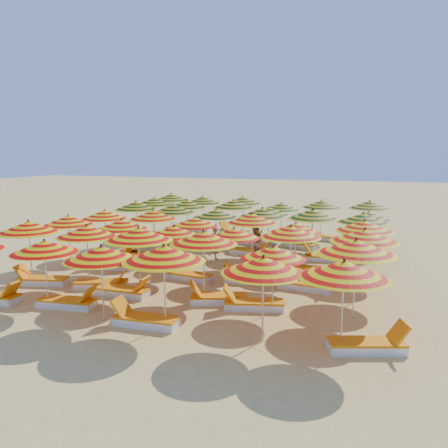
% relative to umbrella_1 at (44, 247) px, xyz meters
% --- Properties ---
extents(ground, '(120.00, 120.00, 0.00)m').
position_rel_umbrella_1_xyz_m(ground, '(3.09, 6.27, -1.79)').
color(ground, '#EDC669').
rests_on(ground, ground).
extents(umbrella_1, '(2.07, 2.07, 2.04)m').
position_rel_umbrella_1_xyz_m(umbrella_1, '(0.00, 0.00, 0.00)').
color(umbrella_1, silver).
rests_on(umbrella_1, ground).
extents(umbrella_2, '(2.39, 2.39, 2.09)m').
position_rel_umbrella_1_xyz_m(umbrella_2, '(2.17, -0.35, 0.05)').
color(umbrella_2, silver).
rests_on(umbrella_2, ground).
extents(umbrella_3, '(2.67, 2.67, 2.23)m').
position_rel_umbrella_1_xyz_m(umbrella_3, '(3.99, -0.31, 0.17)').
color(umbrella_3, silver).
rests_on(umbrella_3, ground).
extents(umbrella_4, '(2.49, 2.49, 2.13)m').
position_rel_umbrella_1_xyz_m(umbrella_4, '(6.53, -0.24, 0.08)').
color(umbrella_4, silver).
rests_on(umbrella_4, ground).
extents(umbrella_5, '(2.17, 2.17, 2.17)m').
position_rel_umbrella_1_xyz_m(umbrella_5, '(8.34, -0.17, 0.12)').
color(umbrella_5, silver).
rests_on(umbrella_5, ground).
extents(umbrella_6, '(2.55, 2.55, 2.22)m').
position_rel_umbrella_1_xyz_m(umbrella_6, '(-2.29, 1.84, 0.16)').
color(umbrella_6, silver).
rests_on(umbrella_6, ground).
extents(umbrella_7, '(2.14, 2.14, 2.14)m').
position_rel_umbrella_1_xyz_m(umbrella_7, '(-0.14, 2.14, 0.09)').
color(umbrella_7, silver).
rests_on(umbrella_7, ground).
extents(umbrella_8, '(2.42, 2.42, 2.25)m').
position_rel_umbrella_1_xyz_m(umbrella_8, '(2.06, 1.75, 0.19)').
color(umbrella_8, silver).
rests_on(umbrella_8, ground).
extents(umbrella_9, '(2.67, 2.67, 2.19)m').
position_rel_umbrella_1_xyz_m(umbrella_9, '(4.07, 2.13, 0.14)').
color(umbrella_9, silver).
rests_on(umbrella_9, ground).
extents(umbrella_10, '(2.32, 2.32, 1.95)m').
position_rel_umbrella_1_xyz_m(umbrella_10, '(6.30, 1.76, -0.07)').
color(umbrella_10, silver).
rests_on(umbrella_10, ground).
extents(umbrella_11, '(2.17, 2.17, 2.26)m').
position_rel_umbrella_1_xyz_m(umbrella_11, '(8.49, 1.97, 0.20)').
color(umbrella_11, silver).
rests_on(umbrella_11, ground).
extents(umbrella_12, '(2.43, 2.43, 2.10)m').
position_rel_umbrella_1_xyz_m(umbrella_12, '(-2.49, 4.13, 0.06)').
color(umbrella_12, silver).
rests_on(umbrella_12, ground).
extents(umbrella_13, '(2.03, 2.03, 2.07)m').
position_rel_umbrella_1_xyz_m(umbrella_13, '(-0.06, 4.14, 0.03)').
color(umbrella_13, silver).
rests_on(umbrella_13, ground).
extents(umbrella_14, '(2.31, 2.31, 1.97)m').
position_rel_umbrella_1_xyz_m(umbrella_14, '(2.20, 3.93, -0.06)').
color(umbrella_14, silver).
rests_on(umbrella_14, ground).
extents(umbrella_15, '(2.06, 2.06, 1.96)m').
position_rel_umbrella_1_xyz_m(umbrella_15, '(4.34, 4.27, -0.07)').
color(umbrella_15, silver).
rests_on(umbrella_15, ground).
extents(umbrella_16, '(2.59, 2.59, 2.14)m').
position_rel_umbrella_1_xyz_m(umbrella_16, '(6.30, 4.31, 0.09)').
color(umbrella_16, silver).
rests_on(umbrella_16, ground).
extents(umbrella_17, '(2.56, 2.56, 2.23)m').
position_rel_umbrella_1_xyz_m(umbrella_17, '(8.64, 3.93, 0.17)').
color(umbrella_17, silver).
rests_on(umbrella_17, ground).
extents(umbrella_18, '(2.40, 2.40, 2.09)m').
position_rel_umbrella_1_xyz_m(umbrella_18, '(-2.15, 6.07, 0.05)').
color(umbrella_18, silver).
rests_on(umbrella_18, ground).
extents(umbrella_19, '(2.15, 2.15, 2.16)m').
position_rel_umbrella_1_xyz_m(umbrella_19, '(0.06, 6.34, 0.11)').
color(umbrella_19, silver).
rests_on(umbrella_19, ground).
extents(umbrella_20, '(2.35, 2.35, 1.99)m').
position_rel_umbrella_1_xyz_m(umbrella_20, '(2.10, 6.08, -0.05)').
color(umbrella_20, silver).
rests_on(umbrella_20, ground).
extents(umbrella_21, '(2.64, 2.64, 2.20)m').
position_rel_umbrella_1_xyz_m(umbrella_21, '(4.37, 6.45, 0.14)').
color(umbrella_21, silver).
rests_on(umbrella_21, ground).
extents(umbrella_22, '(1.90, 1.90, 1.96)m').
position_rel_umbrella_1_xyz_m(umbrella_22, '(6.15, 6.12, -0.07)').
color(umbrella_22, silver).
rests_on(umbrella_22, ground).
extents(umbrella_23, '(2.40, 2.40, 2.18)m').
position_rel_umbrella_1_xyz_m(umbrella_23, '(8.58, 6.13, 0.13)').
color(umbrella_23, silver).
rests_on(umbrella_23, ground).
extents(umbrella_24, '(2.58, 2.58, 2.22)m').
position_rel_umbrella_1_xyz_m(umbrella_24, '(-2.12, 8.63, 0.16)').
color(umbrella_24, silver).
rests_on(umbrella_24, ground).
extents(umbrella_25, '(2.07, 2.07, 2.18)m').
position_rel_umbrella_1_xyz_m(umbrella_25, '(0.00, 8.43, 0.13)').
color(umbrella_25, silver).
rests_on(umbrella_25, ground).
extents(umbrella_26, '(2.00, 2.00, 2.01)m').
position_rel_umbrella_1_xyz_m(umbrella_26, '(2.07, 8.56, -0.02)').
color(umbrella_26, silver).
rests_on(umbrella_26, ground).
extents(umbrella_27, '(2.67, 2.67, 2.17)m').
position_rel_umbrella_1_xyz_m(umbrella_27, '(4.25, 8.51, 0.12)').
color(umbrella_27, silver).
rests_on(umbrella_27, ground).
extents(umbrella_28, '(2.32, 2.32, 2.23)m').
position_rel_umbrella_1_xyz_m(umbrella_28, '(6.48, 8.26, 0.17)').
color(umbrella_28, silver).
rests_on(umbrella_28, ground).
extents(umbrella_29, '(2.20, 2.20, 2.15)m').
position_rel_umbrella_1_xyz_m(umbrella_29, '(8.46, 8.33, 0.10)').
color(umbrella_29, silver).
rests_on(umbrella_29, ground).
extents(umbrella_30, '(2.71, 2.71, 2.22)m').
position_rel_umbrella_1_xyz_m(umbrella_30, '(-2.17, 10.58, 0.16)').
color(umbrella_30, silver).
rests_on(umbrella_30, ground).
extents(umbrella_31, '(2.51, 2.51, 2.18)m').
position_rel_umbrella_1_xyz_m(umbrella_31, '(-0.19, 10.38, 0.13)').
color(umbrella_31, silver).
rests_on(umbrella_31, ground).
extents(umbrella_32, '(2.57, 2.57, 2.23)m').
position_rel_umbrella_1_xyz_m(umbrella_32, '(2.19, 10.79, 0.17)').
color(umbrella_32, silver).
rests_on(umbrella_32, ground).
extents(umbrella_33, '(2.22, 2.22, 1.97)m').
position_rel_umbrella_1_xyz_m(umbrella_33, '(4.06, 10.53, -0.06)').
color(umbrella_33, silver).
rests_on(umbrella_33, ground).
extents(umbrella_34, '(2.02, 2.02, 1.96)m').
position_rel_umbrella_1_xyz_m(umbrella_34, '(6.13, 10.48, -0.06)').
color(umbrella_34, silver).
rests_on(umbrella_34, ground).
extents(umbrella_35, '(1.87, 1.87, 1.95)m').
position_rel_umbrella_1_xyz_m(umbrella_35, '(8.64, 10.57, -0.08)').
color(umbrella_35, silver).
rests_on(umbrella_35, ground).
extents(umbrella_36, '(2.81, 2.81, 2.25)m').
position_rel_umbrella_1_xyz_m(umbrella_36, '(-2.27, 12.79, 0.18)').
color(umbrella_36, silver).
rests_on(umbrella_36, ground).
extents(umbrella_37, '(2.59, 2.59, 2.15)m').
position_rel_umbrella_1_xyz_m(umbrella_37, '(-0.28, 12.74, 0.10)').
color(umbrella_37, silver).
rests_on(umbrella_37, ground).
extents(umbrella_38, '(2.65, 2.65, 2.20)m').
position_rel_umbrella_1_xyz_m(umbrella_38, '(2.04, 12.84, 0.14)').
color(umbrella_38, silver).
rests_on(umbrella_38, ground).
extents(umbrella_39, '(2.23, 2.23, 1.96)m').
position_rel_umbrella_1_xyz_m(umbrella_39, '(4.23, 12.57, -0.07)').
color(umbrella_39, silver).
rests_on(umbrella_39, ground).
extents(umbrella_40, '(2.24, 2.24, 2.14)m').
position_rel_umbrella_1_xyz_m(umbrella_40, '(6.27, 12.89, 0.09)').
color(umbrella_40, silver).
rests_on(umbrella_40, ground).
extents(umbrella_41, '(2.46, 2.46, 2.21)m').
position_rel_umbrella_1_xyz_m(umbrella_41, '(8.62, 12.88, 0.15)').
color(umbrella_41, silver).
rests_on(umbrella_41, ground).
extents(lounger_1, '(1.79, 0.79, 0.69)m').
position_rel_umbrella_1_xyz_m(lounger_1, '(0.60, 0.14, -1.64)').
color(lounger_1, white).
rests_on(lounger_1, ground).
extents(lounger_2, '(1.76, 0.67, 0.69)m').
position_rel_umbrella_1_xyz_m(lounger_2, '(3.39, -0.34, -1.64)').
color(lounger_2, white).
rests_on(lounger_2, ground).
extents(lounger_3, '(1.83, 1.12, 0.69)m').
position_rel_umbrella_1_xyz_m(lounger_3, '(8.93, 0.02, -1.64)').
color(lounger_3, white).
rests_on(lounger_3, ground).
extents(lounger_4, '(1.82, 1.00, 0.69)m').
position_rel_umbrella_1_xyz_m(lounger_4, '(-1.79, 1.70, -1.64)').
color(lounger_4, white).
rests_on(lounger_4, ground).
extents(lounger_5, '(1.82, 1.18, 0.69)m').
position_rel_umbrella_1_xyz_m(lounger_5, '(0.45, 2.07, -1.64)').
color(lounger_5, white).
rests_on(lounger_5, ground).
extents(lounger_6, '(1.74, 0.60, 0.69)m').
position_rel_umbrella_1_xyz_m(lounger_6, '(1.56, 1.59, -1.64)').
color(lounger_6, white).
rests_on(lounger_6, ground).
extents(lounger_7, '(1.82, 1.18, 0.69)m').
position_rel_umbrella_1_xyz_m(lounger_7, '(4.57, 1.94, -1.64)').
color(lounger_7, white).
rests_on(lounger_7, ground).
extents(lounger_8, '(1.82, 1.03, 0.69)m').
position_rel_umbrella_1_xyz_m(lounger_8, '(5.70, 1.78, -1.64)').
color(lounger_8, white).
rests_on(lounger_8, ground).
extents(lounger_9, '(1.81, 0.90, 0.69)m').
position_rel_umbrella_1_xyz_m(lounger_9, '(-0.66, 4.27, -1.64)').
color(lounger_9, white).
rests_on(lounger_9, ground).
extents(lounger_10, '(1.79, 0.78, 0.69)m').
position_rel_umbrella_1_xyz_m(lounger_10, '(2.70, 3.92, -1.64)').
color(lounger_10, white).
rests_on(lounger_10, ground).
extents(lounger_11, '(1.81, 0.91, 0.69)m').
position_rel_umbrella_1_xyz_m(lounger_11, '(4.84, 4.27, -1.64)').
color(lounger_11, white).
rests_on(lounger_11, ground).
extents(lounger_12, '(1.79, 0.78, 0.69)m').
position_rel_umbrella_1_xyz_m(lounger_12, '(6.90, 4.11, -1.64)').
color(lounger_12, white).
rests_on(lounger_12, ground).
extents(lounger_13, '(1.82, 1.20, 0.69)m').
position_rel_umbrella_1_xyz_m(lounger_13, '(-1.56, 6.13, -1.64)').
color(lounger_13, white).
rests_on(lounger_13, ground).
extents(lounger_14, '(1.74, 0.62, 0.69)m').
position_rel_umbrella_1_xyz_m(lounger_14, '(-0.54, 6.15, -1.64)').
color(lounger_14, white).
rests_on(lounger_14, ground).
extents(lounger_15, '(1.80, 0.85, 0.69)m').
position_rel_umbrella_1_xyz_m(lounger_15, '(1.50, 6.10, -1.64)').
color(lounger_15, white).
rests_on(lounger_15, ground).
extents(lounger_16, '(1.77, 0.72, 0.69)m').
position_rel_umbrella_1_xyz_m(lounger_16, '(6.65, 6.18, -1.64)').
color(lounger_16, white).
rests_on(lounger_16, ground).
extents(lounger_17, '(1.82, 1.19, 0.69)m').
position_rel_umbrella_1_xyz_m(lounger_17, '(-0.50, 8.59, -1.64)').
color(lounger_17, white).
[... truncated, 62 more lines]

